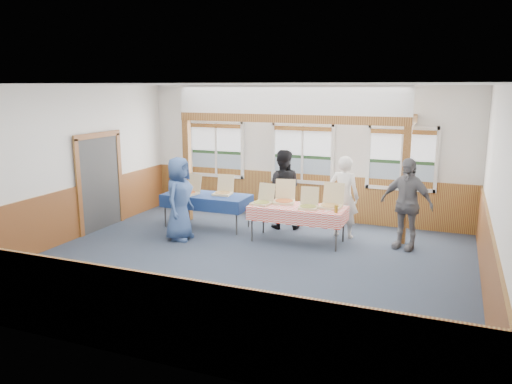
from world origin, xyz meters
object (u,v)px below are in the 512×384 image
person_grey (406,204)px  man_blue (179,199)px  woman_white (344,197)px  woman_black (282,189)px  table_right (298,209)px  table_left (206,197)px

person_grey → man_blue: bearing=-147.0°
woman_white → man_blue: size_ratio=1.00×
woman_black → person_grey: person_grey is taller
table_right → woman_black: 1.12m
man_blue → woman_black: bearing=-50.9°
table_right → woman_black: (-0.65, 0.89, 0.19)m
table_left → man_blue: 1.08m
table_right → man_blue: bearing=-156.4°
woman_black → person_grey: 2.80m
table_left → table_right: 2.29m
table_right → person_grey: (2.10, 0.38, 0.21)m
man_blue → person_grey: (4.46, 1.13, 0.04)m
table_left → table_right: bearing=11.4°
woman_white → man_blue: (-3.15, -1.45, -0.00)m
table_left → man_blue: (-0.09, -1.06, 0.17)m
table_right → woman_white: bearing=46.9°
woman_black → table_left: bearing=5.1°
table_left → man_blue: man_blue is taller
table_left → woman_black: (1.62, 0.58, 0.19)m
table_right → table_left: bearing=178.2°
man_blue → table_left: bearing=-9.6°
table_right → man_blue: 2.48m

